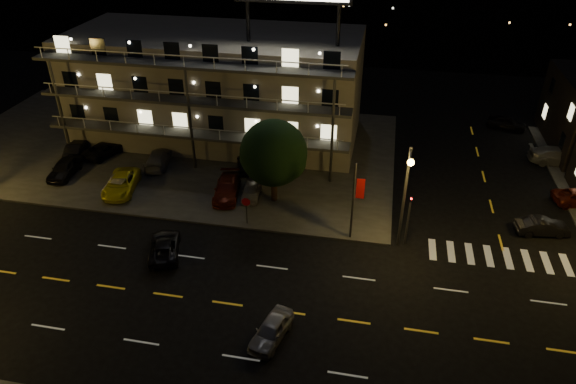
% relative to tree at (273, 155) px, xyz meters
% --- Properties ---
extents(ground, '(140.00, 140.00, 0.00)m').
position_rel_tree_xyz_m(ground, '(1.72, -12.40, -4.33)').
color(ground, black).
rests_on(ground, ground).
extents(curb_nw, '(44.00, 24.00, 0.15)m').
position_rel_tree_xyz_m(curb_nw, '(-12.28, 7.60, -4.25)').
color(curb_nw, '#333330').
rests_on(curb_nw, ground).
extents(motel, '(28.00, 13.80, 18.10)m').
position_rel_tree_xyz_m(motel, '(-8.22, 11.49, 1.02)').
color(motel, gray).
rests_on(motel, ground).
extents(streetlight_nc, '(0.44, 1.92, 8.00)m').
position_rel_tree_xyz_m(streetlight_nc, '(10.22, -4.46, 0.63)').
color(streetlight_nc, '#2D2D30').
rests_on(streetlight_nc, ground).
extents(signal_nw, '(0.20, 0.27, 4.60)m').
position_rel_tree_xyz_m(signal_nw, '(10.72, -3.90, -1.76)').
color(signal_nw, '#2D2D30').
rests_on(signal_nw, ground).
extents(banner_north, '(0.83, 0.16, 6.40)m').
position_rel_tree_xyz_m(banner_north, '(6.81, -4.00, -0.90)').
color(banner_north, '#2D2D30').
rests_on(banner_north, ground).
extents(stop_sign, '(0.91, 0.11, 2.61)m').
position_rel_tree_xyz_m(stop_sign, '(-1.28, -3.82, -2.62)').
color(stop_sign, '#2D2D30').
rests_on(stop_sign, ground).
extents(tree, '(5.59, 5.38, 7.03)m').
position_rel_tree_xyz_m(tree, '(0.00, 0.00, 0.00)').
color(tree, black).
rests_on(tree, curb_nw).
extents(lot_car_0, '(2.06, 4.45, 1.48)m').
position_rel_tree_xyz_m(lot_car_0, '(-19.22, 0.36, -3.44)').
color(lot_car_0, black).
rests_on(lot_car_0, curb_nw).
extents(lot_car_1, '(1.68, 3.88, 1.24)m').
position_rel_tree_xyz_m(lot_car_1, '(-13.28, -0.97, -3.56)').
color(lot_car_1, gray).
rests_on(lot_car_1, curb_nw).
extents(lot_car_2, '(3.22, 5.37, 1.40)m').
position_rel_tree_xyz_m(lot_car_2, '(-13.03, -1.13, -3.48)').
color(lot_car_2, yellow).
rests_on(lot_car_2, curb_nw).
extents(lot_car_3, '(2.67, 5.06, 1.40)m').
position_rel_tree_xyz_m(lot_car_3, '(-3.96, -0.21, -3.48)').
color(lot_car_3, '#5D1A0D').
rests_on(lot_car_3, curb_nw).
extents(lot_car_4, '(1.76, 3.69, 1.22)m').
position_rel_tree_xyz_m(lot_car_4, '(-1.94, 0.09, -3.57)').
color(lot_car_4, gray).
rests_on(lot_car_4, curb_nw).
extents(lot_car_5, '(2.39, 4.30, 1.34)m').
position_rel_tree_xyz_m(lot_car_5, '(-20.31, 4.17, -3.51)').
color(lot_car_5, black).
rests_on(lot_car_5, curb_nw).
extents(lot_car_6, '(3.44, 4.89, 1.24)m').
position_rel_tree_xyz_m(lot_car_6, '(-17.68, 4.76, -3.56)').
color(lot_car_6, black).
rests_on(lot_car_6, curb_nw).
extents(lot_car_7, '(2.75, 4.97, 1.36)m').
position_rel_tree_xyz_m(lot_car_7, '(-11.78, 3.77, -3.50)').
color(lot_car_7, gray).
rests_on(lot_car_7, curb_nw).
extents(lot_car_8, '(2.60, 4.12, 1.31)m').
position_rel_tree_xyz_m(lot_car_8, '(-3.65, 4.58, -3.53)').
color(lot_car_8, black).
rests_on(lot_car_8, curb_nw).
extents(lot_car_9, '(2.22, 4.24, 1.33)m').
position_rel_tree_xyz_m(lot_car_9, '(-0.52, 5.08, -3.51)').
color(lot_car_9, '#5D1A0D').
rests_on(lot_car_9, curb_nw).
extents(side_car_0, '(4.07, 1.95, 1.29)m').
position_rel_tree_xyz_m(side_car_0, '(20.84, -0.61, -3.68)').
color(side_car_0, black).
rests_on(side_car_0, ground).
extents(side_car_2, '(5.29, 2.19, 1.53)m').
position_rel_tree_xyz_m(side_car_2, '(24.78, 11.57, -3.56)').
color(side_car_2, gray).
rests_on(side_car_2, ground).
extents(side_car_3, '(4.27, 2.64, 1.36)m').
position_rel_tree_xyz_m(side_car_3, '(21.37, 18.92, -3.65)').
color(side_car_3, black).
rests_on(side_car_3, ground).
extents(road_car_east, '(2.39, 4.01, 1.28)m').
position_rel_tree_xyz_m(road_car_east, '(3.09, -14.62, -3.69)').
color(road_car_east, gray).
rests_on(road_car_east, ground).
extents(road_car_west, '(3.35, 4.85, 1.23)m').
position_rel_tree_xyz_m(road_car_west, '(-6.14, -8.33, -3.71)').
color(road_car_west, black).
rests_on(road_car_west, ground).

